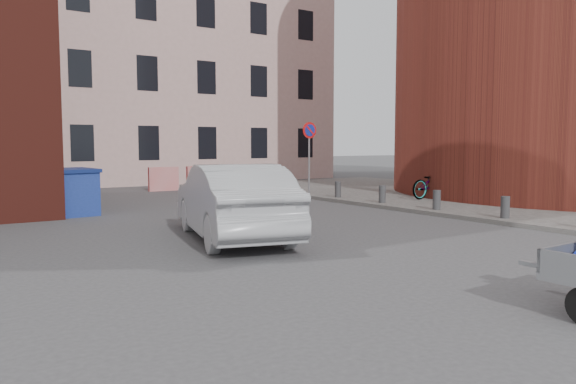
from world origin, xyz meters
TOP-DOWN VIEW (x-y plane):
  - ground at (0.00, 0.00)m, footprint 120.00×120.00m
  - sidewalk at (10.00, 4.00)m, footprint 9.00×24.00m
  - building_pink at (6.00, 22.00)m, footprint 16.00×8.00m
  - no_parking_sign at (6.00, 9.48)m, footprint 0.60×0.09m
  - bollards at (6.00, 3.40)m, footprint 0.22×9.02m
  - barriers at (4.20, 15.00)m, footprint 4.70×0.18m
  - dumpster at (-3.56, 8.90)m, footprint 3.22×1.87m
  - silver_car at (-0.79, 2.96)m, footprint 2.84×5.03m
  - bicycle at (8.43, 5.68)m, footprint 1.97×0.69m

SIDE VIEW (x-z plane):
  - ground at x=0.00m, z-range 0.00..0.00m
  - sidewalk at x=10.00m, z-range 0.00..0.12m
  - bollards at x=6.00m, z-range 0.12..0.67m
  - barriers at x=4.20m, z-range 0.00..1.00m
  - bicycle at x=8.43m, z-range 0.12..1.15m
  - dumpster at x=-3.56m, z-range 0.00..1.30m
  - silver_car at x=-0.79m, z-range 0.00..1.57m
  - no_parking_sign at x=6.00m, z-range 0.69..3.34m
  - building_pink at x=6.00m, z-range 0.00..14.00m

